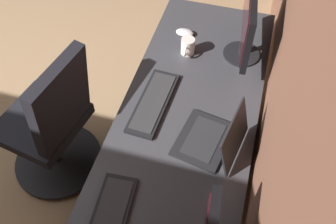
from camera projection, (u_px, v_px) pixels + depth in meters
wall_back at (308, 45)px, 1.25m from camera, size 4.43×0.10×2.60m
desk at (178, 152)px, 1.74m from camera, size 2.13×0.66×0.73m
drawer_pedestal at (192, 149)px, 2.11m from camera, size 0.40×0.51×0.69m
monitor_secondary at (248, 20)px, 1.85m from camera, size 0.52×0.20×0.42m
laptop_leftmost at (215, 138)px, 1.64m from camera, size 0.33×0.32×0.22m
keyboard_main at (153, 102)px, 1.82m from camera, size 0.43×0.16×0.02m
keyboard_spare at (108, 223)px, 1.44m from camera, size 0.43×0.17×0.02m
mouse_spare at (185, 33)px, 2.13m from camera, size 0.06×0.10×0.03m
coffee_mug at (188, 46)px, 2.01m from camera, size 0.12×0.08×0.10m
office_chair at (53, 127)px, 2.08m from camera, size 0.56×0.58×0.97m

